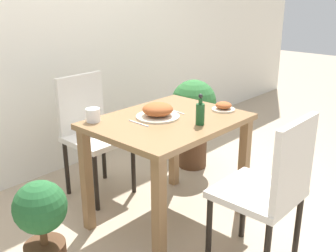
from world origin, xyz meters
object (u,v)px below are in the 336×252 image
Objects in this scene: food_plate at (158,111)px; drink_cup at (93,115)px; chair_far at (91,128)px; sauce_bottle at (200,113)px; chair_near at (271,187)px; potted_plant_right at (193,114)px; potted_plant_left at (42,226)px; side_plate at (223,107)px.

food_plate is 0.41m from drink_cup.
sauce_bottle is at bearing -83.00° from chair_far.
chair_near and chair_far have the same top height.
drink_cup is 0.11× the size of potted_plant_right.
sauce_bottle is 1.09m from potted_plant_left.
food_plate is at bearing -36.15° from drink_cup.
chair_near is 10.41× the size of drink_cup.
chair_near is 1.22m from potted_plant_left.
side_plate is 0.20× the size of potted_plant_right.
drink_cup is at bearing 148.01° from side_plate.
potted_plant_right is (0.81, 1.17, -0.03)m from chair_near.
sauce_bottle is at bearing -139.42° from potted_plant_right.
drink_cup is (-0.34, 1.05, 0.26)m from chair_near.
chair_far is 10.41× the size of drink_cup.
sauce_bottle reaches higher than potted_plant_right.
food_plate reaches higher than potted_plant_left.
chair_far is at bearing 37.65° from potted_plant_left.
side_plate is 0.27× the size of potted_plant_left.
side_plate is 0.82× the size of sauce_bottle.
side_plate is 1.36m from potted_plant_left.
chair_far reaches higher than drink_cup.
potted_plant_left is at bearing -142.35° from chair_far.
side_plate is at bearing -11.16° from potted_plant_left.
side_plate is at bearing -28.37° from food_plate.
sauce_bottle reaches higher than potted_plant_left.
potted_plant_right is (0.76, 0.65, -0.32)m from sauce_bottle.
food_plate is (0.05, -0.65, 0.26)m from chair_far.
food_plate is at bearing 151.63° from side_plate.
chair_near is 0.85m from food_plate.
chair_far is at bearing 94.02° from food_plate.
food_plate is at bearing -1.87° from potted_plant_left.
chair_far is at bearing 117.57° from side_plate.
chair_far is at bearing 97.00° from sauce_bottle.
potted_plant_right is at bearing 6.06° from drink_cup.
chair_near reaches higher than side_plate.
food_plate is 0.35× the size of potted_plant_right.
potted_plant_right is (0.41, 0.58, -0.27)m from side_plate.
chair_far is 0.70m from food_plate.
chair_far is at bearing 161.53° from potted_plant_right.
potted_plant_right is (0.83, 0.36, -0.29)m from food_plate.
chair_near is 1.16× the size of potted_plant_right.
side_plate is at bearing -123.99° from chair_near.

